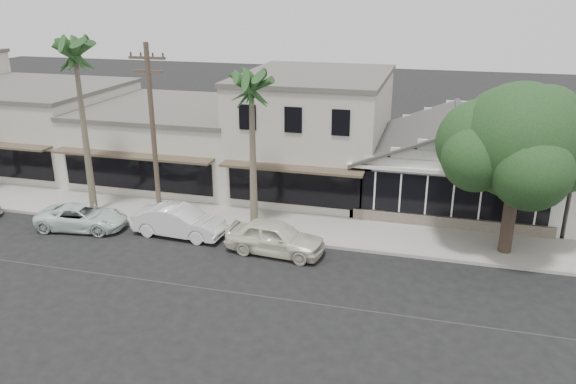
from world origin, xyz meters
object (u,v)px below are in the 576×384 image
(car_1, at_px, (179,221))
(shade_tree, at_px, (517,143))
(car_0, at_px, (275,237))
(utility_pole, at_px, (153,134))
(car_2, at_px, (82,217))

(car_1, distance_m, shade_tree, 15.68)
(car_0, bearing_deg, utility_pole, 82.84)
(car_0, height_order, shade_tree, shade_tree)
(car_1, height_order, car_2, car_1)
(utility_pole, xyz_separation_m, car_0, (6.37, -1.37, -4.03))
(utility_pole, bearing_deg, car_2, -161.60)
(car_2, bearing_deg, car_0, -98.40)
(utility_pole, bearing_deg, car_0, -12.14)
(car_2, relative_size, shade_tree, 0.57)
(car_2, xyz_separation_m, shade_tree, (19.92, 2.61, 4.47))
(car_2, bearing_deg, shade_tree, -89.99)
(car_1, bearing_deg, car_0, -94.01)
(utility_pole, distance_m, shade_tree, 16.35)
(car_0, distance_m, shade_tree, 11.17)
(car_2, bearing_deg, utility_pole, -79.06)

